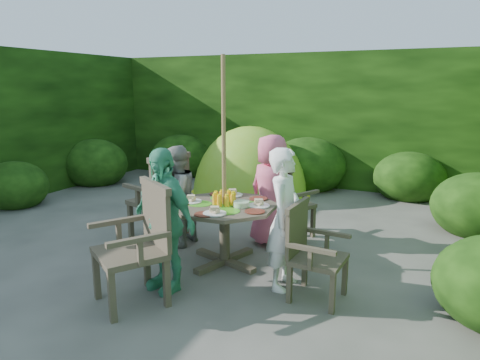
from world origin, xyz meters
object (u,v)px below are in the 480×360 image
at_px(garden_chair_back, 285,200).
at_px(child_right, 285,219).
at_px(child_back, 271,191).
at_px(garden_chair_left, 162,196).
at_px(child_front, 164,220).
at_px(patio_table, 225,214).
at_px(child_left, 176,197).
at_px(garden_chair_front, 139,242).
at_px(garden_chair_right, 311,251).
at_px(parasol_pole, 224,164).
at_px(dome_tent, 249,195).

bearing_deg(garden_chair_back, child_right, 136.32).
xyz_separation_m(garden_chair_back, child_back, (-0.08, -0.29, 0.18)).
xyz_separation_m(garden_chair_left, child_front, (0.79, -1.10, 0.12)).
relative_size(patio_table, child_left, 1.19).
xyz_separation_m(garden_chair_front, child_left, (-0.45, 1.29, 0.06)).
distance_m(garden_chair_right, child_right, 0.38).
height_order(child_right, child_back, child_right).
xyz_separation_m(garden_chair_left, child_left, (0.27, -0.09, 0.05)).
height_order(child_right, child_left, child_right).
distance_m(parasol_pole, child_right, 0.91).
xyz_separation_m(child_back, dome_tent, (-1.19, 2.10, -0.67)).
relative_size(garden_chair_back, child_right, 0.68).
xyz_separation_m(parasol_pole, garden_chair_front, (-0.32, -1.05, -0.55)).
xyz_separation_m(parasol_pole, garden_chair_back, (0.33, 1.05, -0.61)).
bearing_deg(child_right, garden_chair_right, -112.48).
height_order(garden_chair_right, garden_chair_front, garden_chair_front).
relative_size(parasol_pole, dome_tent, 0.90).
bearing_deg(child_front, garden_chair_left, 142.26).
height_order(garden_chair_right, garden_chair_left, garden_chair_left).
bearing_deg(garden_chair_right, parasol_pole, 75.13).
xyz_separation_m(garden_chair_right, garden_chair_front, (-1.36, -0.69, 0.10)).
xyz_separation_m(patio_table, garden_chair_back, (0.32, 1.05, -0.07)).
xyz_separation_m(garden_chair_left, child_back, (1.28, 0.42, 0.11)).
xyz_separation_m(patio_table, dome_tent, (-0.95, 2.86, -0.56)).
relative_size(garden_chair_left, child_left, 0.87).
bearing_deg(patio_table, garden_chair_left, 161.93).
bearing_deg(child_left, child_front, 29.61).
distance_m(child_right, child_left, 1.60).
relative_size(patio_table, dome_tent, 0.59).
bearing_deg(child_right, parasol_pole, 70.87).
bearing_deg(child_front, child_left, 133.69).
xyz_separation_m(child_left, child_back, (1.01, 0.51, 0.06)).
bearing_deg(child_left, child_right, 74.61).
bearing_deg(dome_tent, patio_table, -75.23).
relative_size(child_right, child_left, 1.11).
relative_size(patio_table, garden_chair_back, 1.57).
bearing_deg(garden_chair_left, child_back, 125.16).
distance_m(patio_table, dome_tent, 3.07).
bearing_deg(child_front, dome_tent, 117.61).
relative_size(parasol_pole, child_right, 1.63).
bearing_deg(child_right, garden_chair_front, 125.43).
relative_size(child_back, child_front, 0.99).
distance_m(garden_chair_front, child_back, 1.90).
bearing_deg(child_right, child_back, 25.87).
distance_m(child_back, dome_tent, 2.51).
relative_size(patio_table, garden_chair_front, 1.41).
height_order(patio_table, garden_chair_back, garden_chair_back).
relative_size(patio_table, child_back, 1.08).
distance_m(garden_chair_right, garden_chair_left, 2.20).
distance_m(garden_chair_right, child_left, 1.91).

